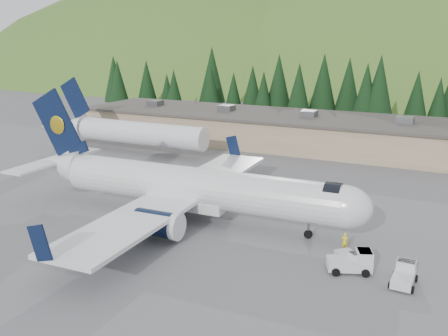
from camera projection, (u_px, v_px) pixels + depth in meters
ground at (198, 220)px, 50.17m from camera, size 600.00×600.00×0.00m
airliner at (188, 187)px, 49.75m from camera, size 37.56×35.17×12.49m
second_airliner at (126, 131)px, 78.94m from camera, size 27.50×11.00×10.05m
baggage_tug_a at (353, 262)px, 39.06m from camera, size 3.77×2.96×1.81m
baggage_tug_b at (352, 259)px, 39.99m from camera, size 2.97×2.97×1.49m
baggage_tug_c at (404, 275)px, 37.19m from camera, size 1.86×2.98×1.56m
terminal_building at (279, 129)px, 84.66m from camera, size 71.00×17.00×6.10m
ramp_worker at (345, 242)px, 42.92m from camera, size 0.64×0.46×1.62m
tree_line at (314, 87)px, 104.90m from camera, size 112.44×18.65×14.14m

